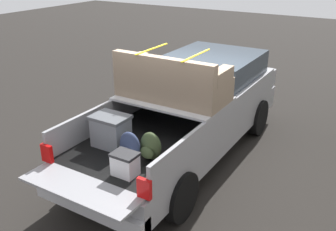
% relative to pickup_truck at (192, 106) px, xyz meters
% --- Properties ---
extents(ground_plane, '(40.00, 40.00, 0.00)m').
position_rel_pickup_truck_xyz_m(ground_plane, '(-0.34, -0.00, -0.95)').
color(ground_plane, black).
extents(pickup_truck, '(6.05, 2.06, 2.23)m').
position_rel_pickup_truck_xyz_m(pickup_truck, '(0.00, 0.00, 0.00)').
color(pickup_truck, gray).
rests_on(pickup_truck, ground_plane).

